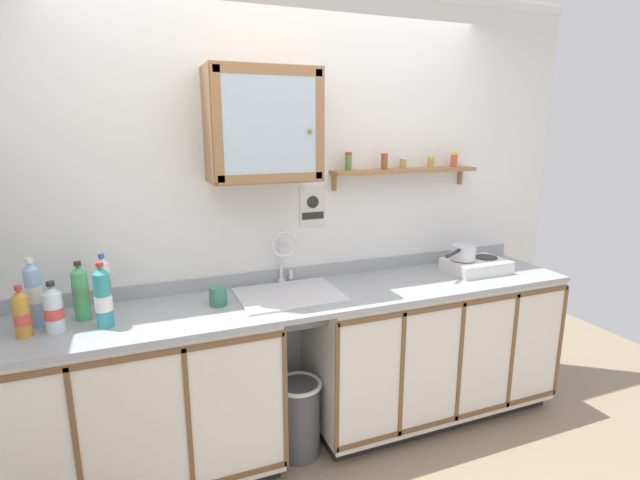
{
  "coord_description": "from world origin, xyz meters",
  "views": [
    {
      "loc": [
        -0.87,
        -1.99,
        1.86
      ],
      "look_at": [
        0.14,
        0.52,
        1.22
      ],
      "focal_mm": 26.86,
      "sensor_mm": 36.0,
      "label": 1
    }
  ],
  "objects": [
    {
      "name": "sink",
      "position": [
        -0.08,
        0.44,
        0.92
      ],
      "size": [
        0.57,
        0.48,
        0.47
      ],
      "color": "silver",
      "rests_on": "countertop"
    },
    {
      "name": "mug",
      "position": [
        -0.48,
        0.43,
        0.99
      ],
      "size": [
        0.1,
        0.12,
        0.1
      ],
      "color": "#337259",
      "rests_on": "countertop"
    },
    {
      "name": "trash_bin",
      "position": [
        -0.08,
        0.32,
        0.24
      ],
      "size": [
        0.27,
        0.27,
        0.46
      ],
      "color": "#4C4C51",
      "rests_on": "ground"
    },
    {
      "name": "backsplash",
      "position": [
        0.0,
        0.69,
        0.98
      ],
      "size": [
        3.32,
        0.02,
        0.08
      ],
      "primitive_type": "cube",
      "color": "#9EA3A8",
      "rests_on": "countertop"
    },
    {
      "name": "bottle_juice_amber_0",
      "position": [
        -1.36,
        0.36,
        1.05
      ],
      "size": [
        0.07,
        0.07,
        0.24
      ],
      "color": "gold",
      "rests_on": "countertop"
    },
    {
      "name": "bottle_water_blue_2",
      "position": [
        -1.32,
        0.47,
        1.1
      ],
      "size": [
        0.07,
        0.07,
        0.33
      ],
      "color": "#8CB7E0",
      "rests_on": "countertop"
    },
    {
      "name": "wall_cabinet",
      "position": [
        -0.18,
        0.55,
        1.87
      ],
      "size": [
        0.59,
        0.32,
        0.59
      ],
      "color": "#996B42"
    },
    {
      "name": "hot_plate_stove",
      "position": [
        1.19,
        0.41,
        0.98
      ],
      "size": [
        0.38,
        0.28,
        0.09
      ],
      "color": "silver",
      "rests_on": "countertop"
    },
    {
      "name": "lower_cabinet_run",
      "position": [
        -0.94,
        0.41,
        0.46
      ],
      "size": [
        1.47,
        0.6,
        0.91
      ],
      "color": "black",
      "rests_on": "ground"
    },
    {
      "name": "bottle_soda_green_5",
      "position": [
        -1.13,
        0.48,
        1.08
      ],
      "size": [
        0.08,
        0.08,
        0.29
      ],
      "color": "#4CB266",
      "rests_on": "countertop"
    },
    {
      "name": "bottle_water_clear_1",
      "position": [
        -1.24,
        0.37,
        1.05
      ],
      "size": [
        0.08,
        0.08,
        0.24
      ],
      "color": "silver",
      "rests_on": "countertop"
    },
    {
      "name": "lower_cabinet_run_right",
      "position": [
        0.86,
        0.41,
        0.46
      ],
      "size": [
        1.62,
        0.6,
        0.91
      ],
      "color": "black",
      "rests_on": "ground"
    },
    {
      "name": "warning_sign",
      "position": [
        0.16,
        0.69,
        1.39
      ],
      "size": [
        0.17,
        0.01,
        0.24
      ],
      "color": "silver"
    },
    {
      "name": "back_wall",
      "position": [
        0.0,
        0.72,
        1.35
      ],
      "size": [
        3.96,
        0.07,
        2.68
      ],
      "color": "white",
      "rests_on": "ground"
    },
    {
      "name": "saucepan",
      "position": [
        1.09,
        0.43,
        1.08
      ],
      "size": [
        0.32,
        0.23,
        0.1
      ],
      "color": "silver",
      "rests_on": "hot_plate_stove"
    },
    {
      "name": "bottle_detergent_teal_3",
      "position": [
        -1.03,
        0.34,
        1.08
      ],
      "size": [
        0.08,
        0.08,
        0.32
      ],
      "color": "teal",
      "rests_on": "countertop"
    },
    {
      "name": "countertop",
      "position": [
        0.0,
        0.4,
        0.93
      ],
      "size": [
        3.32,
        0.62,
        0.03
      ],
      "primitive_type": "cube",
      "color": "#9EA3A8",
      "rests_on": "lower_cabinet_run"
    },
    {
      "name": "bottle_opaque_white_4",
      "position": [
        -1.02,
        0.49,
        1.09
      ],
      "size": [
        0.06,
        0.06,
        0.32
      ],
      "color": "white",
      "rests_on": "countertop"
    },
    {
      "name": "spice_shelf",
      "position": [
        0.76,
        0.63,
        1.6
      ],
      "size": [
        0.99,
        0.14,
        0.23
      ],
      "color": "#996B42"
    }
  ]
}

